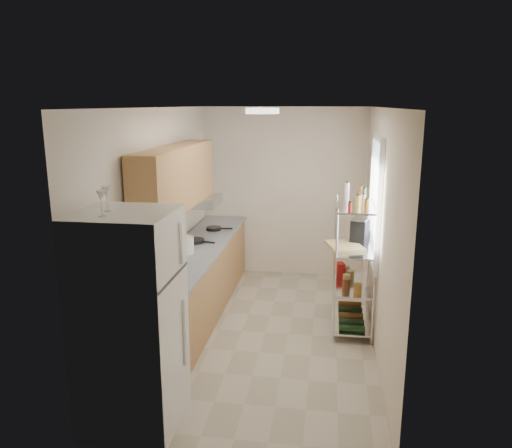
% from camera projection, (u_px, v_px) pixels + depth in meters
% --- Properties ---
extents(room, '(2.52, 4.42, 2.62)m').
position_uv_depth(room, '(266.00, 226.00, 5.60)').
color(room, '#B6A994').
rests_on(room, ground).
extents(counter_run, '(0.63, 3.51, 0.90)m').
position_uv_depth(counter_run, '(198.00, 280.00, 6.35)').
color(counter_run, tan).
rests_on(counter_run, ground).
extents(upper_cabinets, '(0.33, 2.20, 0.72)m').
position_uv_depth(upper_cabinets, '(176.00, 178.00, 5.73)').
color(upper_cabinets, tan).
rests_on(upper_cabinets, room).
extents(range_hood, '(0.50, 0.60, 0.12)m').
position_uv_depth(range_hood, '(199.00, 201.00, 6.59)').
color(range_hood, '#B7BABC').
rests_on(range_hood, room).
extents(window, '(0.06, 1.00, 1.46)m').
position_uv_depth(window, '(376.00, 201.00, 5.71)').
color(window, white).
rests_on(window, room).
extents(bakers_rack, '(0.45, 0.90, 1.73)m').
position_uv_depth(bakers_rack, '(355.00, 239.00, 5.79)').
color(bakers_rack, silver).
rests_on(bakers_rack, ground).
extents(ceiling_dome, '(0.34, 0.34, 0.05)m').
position_uv_depth(ceiling_dome, '(262.00, 111.00, 5.02)').
color(ceiling_dome, white).
rests_on(ceiling_dome, room).
extents(refrigerator, '(0.75, 0.75, 1.83)m').
position_uv_depth(refrigerator, '(130.00, 322.00, 4.05)').
color(refrigerator, white).
rests_on(refrigerator, ground).
extents(wine_glass_a, '(0.07, 0.07, 0.20)m').
position_uv_depth(wine_glass_a, '(107.00, 199.00, 3.82)').
color(wine_glass_a, silver).
rests_on(wine_glass_a, refrigerator).
extents(wine_glass_b, '(0.07, 0.07, 0.19)m').
position_uv_depth(wine_glass_b, '(101.00, 203.00, 3.65)').
color(wine_glass_b, silver).
rests_on(wine_glass_b, refrigerator).
extents(rice_cooker, '(0.24, 0.24, 0.20)m').
position_uv_depth(rice_cooker, '(184.00, 245.00, 5.94)').
color(rice_cooker, silver).
rests_on(rice_cooker, counter_run).
extents(frying_pan_large, '(0.31, 0.31, 0.04)m').
position_uv_depth(frying_pan_large, '(194.00, 241.00, 6.42)').
color(frying_pan_large, black).
rests_on(frying_pan_large, counter_run).
extents(frying_pan_small, '(0.23, 0.23, 0.04)m').
position_uv_depth(frying_pan_small, '(214.00, 229.00, 7.05)').
color(frying_pan_small, black).
rests_on(frying_pan_small, counter_run).
extents(cutting_board, '(0.48, 0.56, 0.03)m').
position_uv_depth(cutting_board, '(345.00, 246.00, 5.81)').
color(cutting_board, tan).
rests_on(cutting_board, bakers_rack).
extents(espresso_machine, '(0.25, 0.31, 0.31)m').
position_uv_depth(espresso_machine, '(360.00, 230.00, 5.95)').
color(espresso_machine, black).
rests_on(espresso_machine, bakers_rack).
extents(storage_bag, '(0.13, 0.16, 0.16)m').
position_uv_depth(storage_bag, '(340.00, 269.00, 6.17)').
color(storage_bag, '#A01713').
rests_on(storage_bag, bakers_rack).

